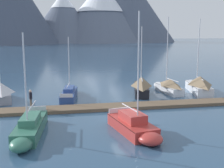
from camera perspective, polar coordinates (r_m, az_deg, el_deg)
name	(u,v)px	position (r m, az deg, el deg)	size (l,w,h in m)	color
ground_plane	(128,120)	(23.99, 3.14, -7.14)	(700.00, 700.00, 0.00)	#2D4C6B
mountain_shoulder_ridge	(63,17)	(232.26, -9.58, 12.90)	(56.62, 56.62, 38.19)	slate
mountain_east_summit	(101,11)	(237.50, -2.17, 14.14)	(75.09, 75.09, 46.12)	slate
mountain_rear_spur	(125,4)	(255.50, 2.50, 15.44)	(85.96, 85.96, 60.80)	#4C566B
dock	(117,107)	(27.68, 0.90, -4.48)	(25.85, 2.92, 0.30)	brown
sailboat_nearest_berth	(1,92)	(32.76, -21.07, -1.49)	(2.77, 6.02, 7.83)	#93939E
sailboat_second_berth	(29,128)	(21.10, -15.94, -8.35)	(2.36, 7.29, 7.10)	#336B56
sailboat_mid_dock_port	(70,93)	(32.44, -8.36, -1.77)	(2.47, 7.30, 6.67)	navy
sailboat_mid_dock_starboard	(135,126)	(20.76, 4.49, -8.25)	(2.69, 6.25, 8.48)	#B2332D
sailboat_far_berth	(141,85)	(34.35, 5.75, -0.27)	(3.38, 7.39, 7.83)	black
sailboat_outer_slip	(168,86)	(35.40, 10.98, -0.35)	(1.87, 6.19, 8.95)	white
sailboat_end_of_dock	(198,84)	(36.36, 16.61, -0.09)	(3.53, 7.68, 8.75)	silver
person_on_dock	(31,98)	(27.43, -15.73, -2.60)	(0.31, 0.58, 1.69)	brown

